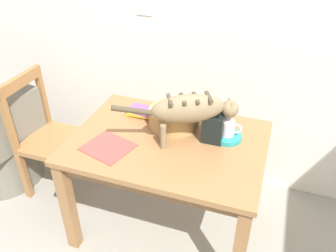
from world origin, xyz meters
TOP-DOWN VIEW (x-y plane):
  - wall_rear at (-0.00, 1.78)m, footprint 4.52×0.11m
  - dining_table at (-0.10, 1.08)m, footprint 1.15×0.83m
  - cat at (0.03, 1.10)m, footprint 0.65×0.37m
  - saucer_bowl at (0.23, 1.21)m, footprint 0.18×0.18m
  - coffee_mug at (0.24, 1.21)m, footprint 0.13×0.08m
  - magazine at (-0.40, 0.89)m, footprint 0.32×0.30m
  - book_stack at (-0.36, 1.29)m, footprint 0.19×0.14m
  - wicker_basket at (-0.12, 1.25)m, footprint 0.32×0.32m
  - toaster at (0.15, 1.21)m, footprint 0.12×0.20m
  - wooden_chair_near at (-1.06, 1.17)m, footprint 0.42×0.42m
  - wicker_armchair at (-1.50, 1.11)m, footprint 0.64×0.66m

SIDE VIEW (x-z plane):
  - wicker_armchair at x=-1.50m, z-range -0.12..0.66m
  - wooden_chair_near at x=-1.06m, z-range -0.01..0.93m
  - dining_table at x=-0.10m, z-range 0.27..1.00m
  - magazine at x=-0.40m, z-range 0.73..0.73m
  - saucer_bowl at x=0.23m, z-range 0.73..0.76m
  - book_stack at x=-0.36m, z-range 0.73..0.78m
  - wicker_basket at x=-0.12m, z-range 0.73..0.84m
  - coffee_mug at x=0.24m, z-range 0.76..0.85m
  - toaster at x=0.15m, z-range 0.73..0.90m
  - cat at x=0.03m, z-range 0.79..1.10m
  - wall_rear at x=0.00m, z-range 0.00..2.50m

